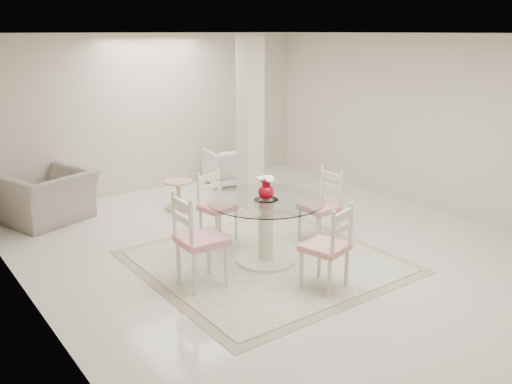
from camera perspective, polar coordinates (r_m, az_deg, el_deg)
ground at (r=7.15m, az=2.25°, el=-5.83°), size 7.00×7.00×0.00m
room_shell at (r=6.67m, az=2.44°, el=9.06°), size 6.02×7.02×2.71m
column at (r=8.07m, az=-0.62°, el=6.77°), size 0.30×0.30×2.70m
area_rug at (r=6.72m, az=1.02°, el=-7.30°), size 2.88×2.88×0.02m
dining_table at (r=6.56m, az=1.04°, el=-4.07°), size 1.40×1.40×0.81m
red_vase at (r=6.39m, az=1.07°, el=0.46°), size 0.22×0.21×0.29m
dining_chair_east at (r=7.20m, az=7.12°, el=-0.92°), size 0.44×0.44×1.10m
dining_chair_north at (r=7.26m, az=-4.37°, el=-0.94°), size 0.47×0.47×1.04m
dining_chair_west at (r=5.90m, az=-6.45°, el=-4.36°), size 0.50×0.50×1.20m
dining_chair_south at (r=5.85m, az=7.88°, el=-5.18°), size 0.53×0.53×1.09m
recliner_taupe at (r=8.54m, az=-21.00°, el=-0.48°), size 1.44×1.35×0.76m
armchair_white at (r=9.92m, az=-2.99°, el=2.68°), size 0.86×0.88×0.69m
side_table at (r=8.66m, az=-8.14°, el=-0.42°), size 0.45×0.45×0.47m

